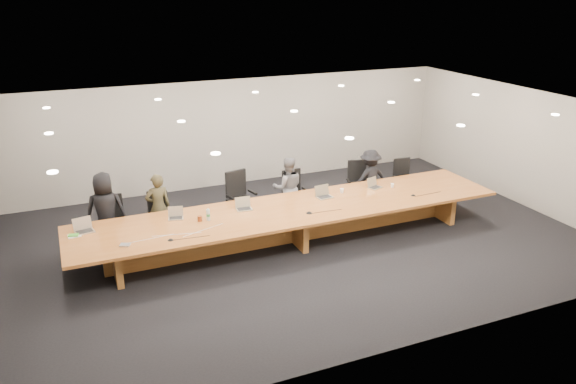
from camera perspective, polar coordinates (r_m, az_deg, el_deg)
name	(u,v)px	position (r m, az deg, el deg)	size (l,w,h in m)	color
ground	(294,241)	(11.83, 0.57, -5.01)	(12.00, 12.00, 0.00)	black
back_wall	(233,133)	(14.90, -5.59, 6.01)	(12.00, 0.02, 2.80)	silver
conference_table	(294,218)	(11.62, 0.58, -2.69)	(9.00, 1.80, 0.75)	#985221
chair_far_left	(114,221)	(11.97, -17.27, -2.87)	(0.54, 0.54, 1.07)	black
chair_left	(158,216)	(12.06, -13.03, -2.40)	(0.52, 0.52, 1.02)	black
chair_mid_left	(242,198)	(12.53, -4.72, -0.60)	(0.61, 0.61, 1.21)	black
chair_mid_right	(296,194)	(12.87, 0.79, -0.20)	(0.56, 0.56, 1.10)	black
chair_right	(359,183)	(13.69, 7.20, 0.90)	(0.56, 0.56, 1.09)	black
chair_far_right	(405,180)	(14.21, 11.79, 1.25)	(0.53, 0.53, 1.04)	black
person_a	(106,211)	(11.86, -18.03, -1.81)	(0.78, 0.51, 1.59)	black
person_b	(158,207)	(11.98, -13.04, -1.49)	(0.52, 0.34, 1.44)	#342F1C
person_c	(288,188)	(12.77, -0.02, 0.44)	(0.70, 0.54, 1.43)	slate
person_d	(370,178)	(13.57, 8.32, 1.38)	(0.91, 0.52, 1.41)	black
laptop_a	(84,226)	(11.04, -20.03, -3.22)	(0.34, 0.25, 0.27)	#BFAA92
laptop_b	(175,213)	(11.19, -11.36, -2.14)	(0.29, 0.21, 0.23)	#BCAB8F
laptop_c	(244,204)	(11.44, -4.49, -1.22)	(0.31, 0.23, 0.25)	#B8AD8D
laptop_d	(325,192)	(12.07, 3.75, 0.01)	(0.33, 0.24, 0.26)	tan
laptop_e	(375,183)	(12.78, 8.88, 0.91)	(0.30, 0.21, 0.23)	tan
water_bottle	(208,215)	(11.00, -8.11, -2.33)	(0.07, 0.07, 0.23)	#B2C3BC
amber_mug	(200,219)	(11.02, -8.95, -2.68)	(0.09, 0.09, 0.11)	brown
paper_cup_near	(342,191)	(12.40, 5.49, 0.12)	(0.08, 0.08, 0.10)	white
paper_cup_far	(392,185)	(12.91, 10.55, 0.66)	(0.07, 0.07, 0.09)	white
notepad	(74,236)	(10.99, -20.89, -4.18)	(0.23, 0.18, 0.01)	white
lime_gadget	(73,235)	(10.97, -20.97, -4.12)	(0.17, 0.10, 0.03)	green
av_box	(125,245)	(10.32, -16.23, -5.19)	(0.17, 0.13, 0.03)	silver
mic_left	(171,240)	(10.33, -11.85, -4.75)	(0.11, 0.11, 0.03)	black
mic_center	(309,212)	(11.28, 2.17, -2.09)	(0.13, 0.13, 0.03)	black
mic_right	(413,195)	(12.50, 12.61, -0.31)	(0.10, 0.10, 0.03)	black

